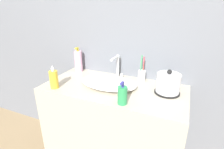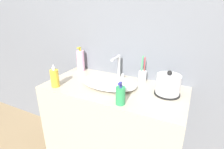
{
  "view_description": "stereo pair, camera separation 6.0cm",
  "coord_description": "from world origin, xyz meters",
  "views": [
    {
      "loc": [
        0.46,
        -0.83,
        1.37
      ],
      "look_at": [
        -0.01,
        0.26,
        0.9
      ],
      "focal_mm": 28.0,
      "sensor_mm": 36.0,
      "label": 1
    },
    {
      "loc": [
        0.52,
        -0.81,
        1.37
      ],
      "look_at": [
        -0.01,
        0.26,
        0.9
      ],
      "focal_mm": 28.0,
      "sensor_mm": 36.0,
      "label": 2
    }
  ],
  "objects": [
    {
      "name": "wall_back",
      "position": [
        0.0,
        0.54,
        1.3
      ],
      "size": [
        6.0,
        0.04,
        2.6
      ],
      "color": "slate",
      "rests_on": "ground_plane"
    },
    {
      "name": "vanity_counter",
      "position": [
        0.0,
        0.26,
        0.4
      ],
      "size": [
        1.06,
        0.52,
        0.8
      ],
      "color": "#B7AD99",
      "rests_on": "ground_plane"
    },
    {
      "name": "sink_basin",
      "position": [
        -0.04,
        0.26,
        0.83
      ],
      "size": [
        0.44,
        0.27,
        0.06
      ],
      "color": "white",
      "rests_on": "vanity_counter"
    },
    {
      "name": "faucet",
      "position": [
        -0.04,
        0.43,
        0.91
      ],
      "size": [
        0.06,
        0.15,
        0.2
      ],
      "color": "silver",
      "rests_on": "vanity_counter"
    },
    {
      "name": "electric_kettle",
      "position": [
        0.38,
        0.32,
        0.87
      ],
      "size": [
        0.17,
        0.17,
        0.17
      ],
      "color": "black",
      "rests_on": "vanity_counter"
    },
    {
      "name": "toothbrush_cup",
      "position": [
        0.16,
        0.45,
        0.85
      ],
      "size": [
        0.06,
        0.06,
        0.21
      ],
      "color": "silver",
      "rests_on": "vanity_counter"
    },
    {
      "name": "lotion_bottle",
      "position": [
        -0.43,
        0.45,
        0.9
      ],
      "size": [
        0.07,
        0.07,
        0.23
      ],
      "color": "#EAA8C6",
      "rests_on": "vanity_counter"
    },
    {
      "name": "shampoo_bottle",
      "position": [
        0.14,
        0.06,
        0.86
      ],
      "size": [
        0.06,
        0.06,
        0.15
      ],
      "color": "#2D9956",
      "rests_on": "vanity_counter"
    },
    {
      "name": "mouthwash_bottle",
      "position": [
        -0.4,
        0.08,
        0.87
      ],
      "size": [
        0.06,
        0.06,
        0.18
      ],
      "color": "gold",
      "rests_on": "vanity_counter"
    }
  ]
}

